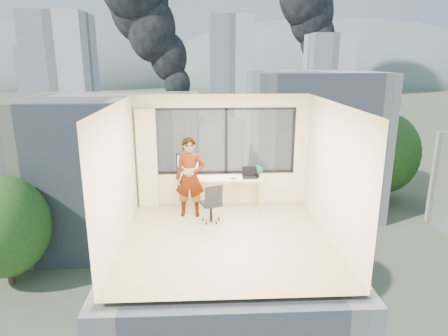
{
  "coord_description": "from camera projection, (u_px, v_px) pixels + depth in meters",
  "views": [
    {
      "loc": [
        -0.4,
        -7.02,
        3.37
      ],
      "look_at": [
        0.0,
        1.0,
        1.15
      ],
      "focal_mm": 31.82,
      "sensor_mm": 36.0,
      "label": 1
    }
  ],
  "objects": [
    {
      "name": "person",
      "position": [
        190.0,
        177.0,
        8.61
      ],
      "size": [
        0.66,
        0.46,
        1.75
      ],
      "primitive_type": "imported",
      "rotation": [
        0.0,
        0.0,
        -0.06
      ],
      "color": "#2D2D33",
      "rests_on": "floor"
    },
    {
      "name": "monitor",
      "position": [
        188.0,
        165.0,
        9.07
      ],
      "size": [
        0.54,
        0.18,
        0.53
      ],
      "primitive_type": null,
      "rotation": [
        0.0,
        0.0,
        -0.13
      ],
      "color": "black",
      "rests_on": "desk"
    },
    {
      "name": "curtain",
      "position": [
        147.0,
        159.0,
        9.09
      ],
      "size": [
        0.45,
        0.14,
        2.3
      ],
      "primitive_type": "cube",
      "color": "beige",
      "rests_on": "floor"
    },
    {
      "name": "laptop",
      "position": [
        250.0,
        173.0,
        9.0
      ],
      "size": [
        0.35,
        0.37,
        0.22
      ],
      "primitive_type": null,
      "rotation": [
        0.0,
        0.0,
        -0.03
      ],
      "color": "black",
      "rests_on": "desk"
    },
    {
      "name": "window_wall",
      "position": [
        224.0,
        141.0,
        9.19
      ],
      "size": [
        3.3,
        0.16,
        1.55
      ],
      "primitive_type": null,
      "color": "black",
      "rests_on": "ground"
    },
    {
      "name": "tree_a",
      "position": [
        5.0,
        237.0,
        30.74
      ],
      "size": [
        7.0,
        7.0,
        8.0
      ],
      "primitive_type": null,
      "color": "#274F1A",
      "rests_on": "exterior_ground"
    },
    {
      "name": "wall_left",
      "position": [
        117.0,
        176.0,
        7.23
      ],
      "size": [
        0.01,
        4.0,
        2.6
      ],
      "primitive_type": "cube",
      "color": "beige",
      "rests_on": "ground"
    },
    {
      "name": "near_bldg_a",
      "position": [
        115.0,
        171.0,
        37.98
      ],
      "size": [
        16.0,
        12.0,
        14.0
      ],
      "primitive_type": "cube",
      "color": "beige",
      "rests_on": "exterior_ground"
    },
    {
      "name": "wall_front",
      "position": [
        235.0,
        216.0,
        5.4
      ],
      "size": [
        4.0,
        0.01,
        2.6
      ],
      "primitive_type": "cube",
      "color": "beige",
      "rests_on": "ground"
    },
    {
      "name": "ceiling",
      "position": [
        227.0,
        104.0,
        6.98
      ],
      "size": [
        4.0,
        4.0,
        0.01
      ],
      "primitive_type": "cube",
      "color": "white",
      "rests_on": "ground"
    },
    {
      "name": "tree_b",
      "position": [
        269.0,
        249.0,
        27.72
      ],
      "size": [
        7.6,
        7.6,
        9.0
      ],
      "primitive_type": null,
      "color": "#274F1A",
      "rests_on": "exterior_ground"
    },
    {
      "name": "exterior_ground",
      "position": [
        205.0,
        115.0,
        126.92
      ],
      "size": [
        400.0,
        400.0,
        0.04
      ],
      "primitive_type": "cube",
      "color": "#515B3D",
      "rests_on": "ground"
    },
    {
      "name": "chair",
      "position": [
        211.0,
        202.0,
        8.37
      ],
      "size": [
        0.57,
        0.57,
        0.87
      ],
      "primitive_type": null,
      "rotation": [
        0.0,
        0.0,
        0.33
      ],
      "color": "black",
      "rests_on": "floor"
    },
    {
      "name": "smoke_plume_b",
      "position": [
        334.0,
        0.0,
        166.79
      ],
      "size": [
        30.0,
        18.0,
        70.0
      ],
      "primitive_type": null,
      "color": "black",
      "rests_on": "exterior_ground"
    },
    {
      "name": "hill_a",
      "position": [
        53.0,
        81.0,
        313.71
      ],
      "size": [
        288.0,
        216.0,
        90.0
      ],
      "primitive_type": "ellipsoid",
      "color": "slate",
      "rests_on": "exterior_ground"
    },
    {
      "name": "wall_right",
      "position": [
        333.0,
        173.0,
        7.42
      ],
      "size": [
        0.01,
        4.0,
        2.6
      ],
      "primitive_type": "cube",
      "color": "beige",
      "rests_on": "ground"
    },
    {
      "name": "near_bldg_b",
      "position": [
        311.0,
        142.0,
        46.43
      ],
      "size": [
        14.0,
        13.0,
        16.0
      ],
      "primitive_type": "cube",
      "color": "beige",
      "rests_on": "exterior_ground"
    },
    {
      "name": "desk",
      "position": [
        223.0,
        193.0,
        9.17
      ],
      "size": [
        1.8,
        0.6,
        0.75
      ],
      "primitive_type": "cube",
      "color": "beige",
      "rests_on": "floor"
    },
    {
      "name": "far_tower_b",
      "position": [
        231.0,
        67.0,
        123.32
      ],
      "size": [
        13.0,
        13.0,
        30.0
      ],
      "primitive_type": "cube",
      "color": "silver",
      "rests_on": "exterior_ground"
    },
    {
      "name": "far_tower_c",
      "position": [
        328.0,
        71.0,
        144.88
      ],
      "size": [
        15.0,
        15.0,
        26.0
      ],
      "primitive_type": "cube",
      "color": "silver",
      "rests_on": "exterior_ground"
    },
    {
      "name": "hill_b",
      "position": [
        327.0,
        81.0,
        324.28
      ],
      "size": [
        300.0,
        220.0,
        96.0
      ],
      "primitive_type": "ellipsoid",
      "color": "slate",
      "rests_on": "exterior_ground"
    },
    {
      "name": "far_tower_d",
      "position": [
        46.0,
        76.0,
        150.0
      ],
      "size": [
        16.0,
        14.0,
        22.0
      ],
      "primitive_type": "cube",
      "color": "silver",
      "rests_on": "exterior_ground"
    },
    {
      "name": "pen_cup",
      "position": [
        258.0,
        175.0,
        9.04
      ],
      "size": [
        0.08,
        0.08,
        0.1
      ],
      "primitive_type": "cylinder",
      "rotation": [
        0.0,
        0.0,
        -0.09
      ],
      "color": "black",
      "rests_on": "desk"
    },
    {
      "name": "far_tower_a",
      "position": [
        63.0,
        73.0,
        97.45
      ],
      "size": [
        14.0,
        14.0,
        28.0
      ],
      "primitive_type": "cube",
      "color": "silver",
      "rests_on": "exterior_ground"
    },
    {
      "name": "floor",
      "position": [
        227.0,
        239.0,
        7.67
      ],
      "size": [
        4.0,
        4.0,
        0.01
      ],
      "primitive_type": "cube",
      "color": "tan",
      "rests_on": "ground"
    },
    {
      "name": "game_console",
      "position": [
        188.0,
        174.0,
        9.22
      ],
      "size": [
        0.34,
        0.32,
        0.07
      ],
      "primitive_type": "cube",
      "rotation": [
        0.0,
        0.0,
        0.32
      ],
      "color": "white",
      "rests_on": "desk"
    },
    {
      "name": "handbag",
      "position": [
        257.0,
        170.0,
        9.22
      ],
      "size": [
        0.32,
        0.22,
        0.22
      ],
      "primitive_type": "ellipsoid",
      "rotation": [
        0.0,
        0.0,
        0.28
      ],
      "color": "#0D4E44",
      "rests_on": "desk"
    },
    {
      "name": "cellphone",
      "position": [
        234.0,
        178.0,
        8.95
      ],
      "size": [
        0.12,
        0.06,
        0.01
      ],
      "primitive_type": "cube",
      "rotation": [
        0.0,
        0.0,
        0.01
      ],
      "color": "black",
      "rests_on": "desk"
    },
    {
      "name": "tree_c",
      "position": [
        384.0,
        161.0,
        49.63
      ],
      "size": [
        8.4,
        8.4,
        10.0
      ],
      "primitive_type": null,
      "color": "#274F1A",
      "rests_on": "exterior_ground"
    }
  ]
}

